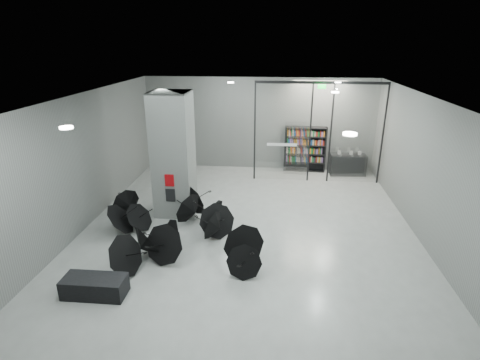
# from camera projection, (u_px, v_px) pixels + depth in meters

# --- Properties ---
(room) EXTENTS (14.00, 14.02, 4.01)m
(room) POSITION_uv_depth(u_px,v_px,m) (246.00, 148.00, 9.69)
(room) COLOR gray
(room) RESTS_ON ground
(column) EXTENTS (1.20, 1.20, 4.00)m
(column) POSITION_uv_depth(u_px,v_px,m) (173.00, 155.00, 12.08)
(column) COLOR slate
(column) RESTS_ON ground
(fire_cabinet) EXTENTS (0.28, 0.04, 0.38)m
(fire_cabinet) POSITION_uv_depth(u_px,v_px,m) (169.00, 180.00, 11.73)
(fire_cabinet) COLOR #A50A07
(fire_cabinet) RESTS_ON column
(info_panel) EXTENTS (0.30, 0.03, 0.42)m
(info_panel) POSITION_uv_depth(u_px,v_px,m) (170.00, 195.00, 11.91)
(info_panel) COLOR black
(info_panel) RESTS_ON column
(exit_sign) EXTENTS (0.30, 0.06, 0.15)m
(exit_sign) POSITION_uv_depth(u_px,v_px,m) (322.00, 87.00, 14.08)
(exit_sign) COLOR #0CE533
(exit_sign) RESTS_ON room
(glass_partition) EXTENTS (5.06, 0.08, 4.00)m
(glass_partition) POSITION_uv_depth(u_px,v_px,m) (318.00, 129.00, 14.83)
(glass_partition) COLOR silver
(glass_partition) RESTS_ON ground
(bench) EXTENTS (1.41, 0.62, 0.45)m
(bench) POSITION_uv_depth(u_px,v_px,m) (95.00, 286.00, 8.51)
(bench) COLOR black
(bench) RESTS_ON ground
(bookshelf) EXTENTS (1.80, 0.45, 1.97)m
(bookshelf) POSITION_uv_depth(u_px,v_px,m) (305.00, 149.00, 16.45)
(bookshelf) COLOR black
(bookshelf) RESTS_ON ground
(shop_counter) EXTENTS (1.53, 0.70, 0.90)m
(shop_counter) POSITION_uv_depth(u_px,v_px,m) (348.00, 165.00, 16.15)
(shop_counter) COLOR black
(shop_counter) RESTS_ON ground
(umbrella_cluster) EXTENTS (5.21, 4.66, 1.30)m
(umbrella_cluster) POSITION_uv_depth(u_px,v_px,m) (178.00, 232.00, 10.75)
(umbrella_cluster) COLOR black
(umbrella_cluster) RESTS_ON ground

